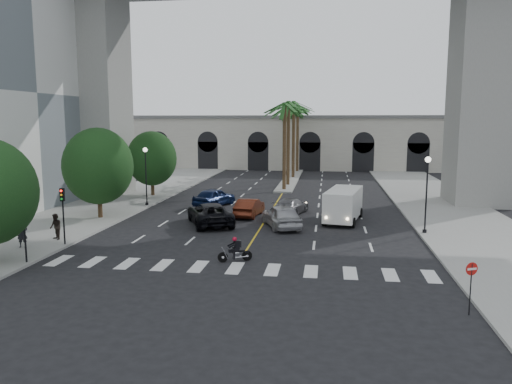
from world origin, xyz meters
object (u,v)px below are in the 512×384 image
lamp_post_right (427,188)px  car_b (249,207)px  car_c (210,214)px  pedestrian_b (56,227)px  pedestrian_a (22,234)px  do_not_enter_sign (471,277)px  lamp_post_left_far (146,171)px  car_e (214,197)px  traffic_signal_far (63,207)px  cargo_van (343,204)px  traffic_signal_near (24,219)px  car_a (282,216)px  motorcycle_rider (236,250)px  car_d (291,206)px

lamp_post_right → car_b: bearing=159.4°
car_c → pedestrian_b: bearing=14.1°
car_c → pedestrian_a: 12.92m
car_b → lamp_post_right: bearing=165.2°
do_not_enter_sign → car_b: bearing=99.5°
lamp_post_left_far → car_e: 6.55m
lamp_post_left_far → traffic_signal_far: (0.10, -14.50, -0.71)m
cargo_van → pedestrian_b: (-18.45, -9.21, -0.40)m
cargo_van → traffic_signal_near: bearing=-129.9°
traffic_signal_near → do_not_enter_sign: 22.18m
lamp_post_right → cargo_van: size_ratio=0.87×
traffic_signal_far → car_a: traffic_signal_far is taller
car_a → do_not_enter_sign: 17.88m
cargo_van → do_not_enter_sign: cargo_van is taller
pedestrian_b → cargo_van: bearing=66.2°
traffic_signal_far → pedestrian_a: (-2.12, -1.05, -1.52)m
lamp_post_left_far → lamp_post_right: bearing=-19.3°
motorcycle_rider → do_not_enter_sign: bearing=-52.6°
car_b → pedestrian_a: 17.20m
cargo_van → do_not_enter_sign: bearing=-65.4°
motorcycle_rider → car_c: size_ratio=0.31×
car_e → do_not_enter_sign: bearing=145.1°
lamp_post_right → motorcycle_rider: lamp_post_right is taller
car_b → do_not_enter_sign: (12.00, -19.31, 0.85)m
lamp_post_right → car_a: (-9.90, 0.97, -2.37)m
traffic_signal_far → pedestrian_a: bearing=-153.7°
car_d → car_b: bearing=39.4°
motorcycle_rider → car_a: bearing=57.3°
car_d → do_not_enter_sign: 22.52m
lamp_post_left_far → car_b: bearing=-17.7°
lamp_post_right → traffic_signal_near: bearing=-155.2°
lamp_post_left_far → lamp_post_right: size_ratio=1.00×
traffic_signal_near → traffic_signal_far: same height
car_a → car_b: 4.90m
car_d → pedestrian_a: 20.56m
car_b → car_d: bearing=-150.5°
lamp_post_right → car_c: (-15.30, 1.18, -2.40)m
motorcycle_rider → traffic_signal_near: bearing=169.1°
car_a → cargo_van: size_ratio=0.81×
motorcycle_rider → car_e: car_e is taller
car_c → car_d: size_ratio=1.27×
traffic_signal_near → pedestrian_b: bearing=102.9°
cargo_van → pedestrian_b: 20.63m
car_b → traffic_signal_far: bearing=55.0°
car_b → do_not_enter_sign: size_ratio=2.04×
car_d → do_not_enter_sign: do_not_enter_sign is taller
pedestrian_b → traffic_signal_far: bearing=-1.5°
lamp_post_left_far → traffic_signal_near: size_ratio=1.47×
pedestrian_a → pedestrian_b: pedestrian_b is taller
lamp_post_left_far → car_a: bearing=-28.6°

